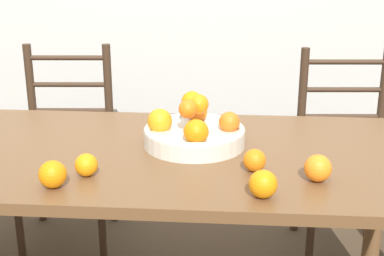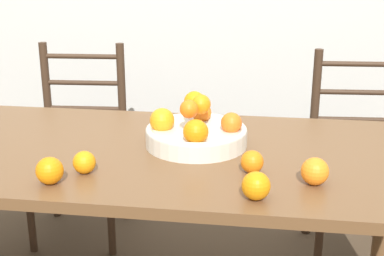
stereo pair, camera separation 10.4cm
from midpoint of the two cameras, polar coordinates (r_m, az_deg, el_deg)
name	(u,v)px [view 2 (the right image)]	position (r m, az deg, el deg)	size (l,w,h in m)	color
dining_table	(148,173)	(1.81, -3.06, -4.88)	(1.89, 0.84, 0.73)	brown
fruit_bowl	(196,131)	(1.79, 2.06, -0.33)	(0.34, 0.34, 0.18)	beige
orange_loose_0	(50,171)	(1.54, -13.09, -4.48)	(0.08, 0.08, 0.08)	orange
orange_loose_1	(84,162)	(1.59, -9.60, -3.65)	(0.07, 0.07, 0.07)	orange
orange_loose_2	(252,162)	(1.59, 8.30, -3.61)	(0.07, 0.07, 0.07)	orange
orange_loose_3	(315,171)	(1.55, 14.87, -4.51)	(0.08, 0.08, 0.08)	orange
orange_loose_4	(256,186)	(1.43, 8.94, -6.14)	(0.08, 0.08, 0.08)	orange
chair_left	(79,144)	(2.64, -10.82, -1.69)	(0.45, 0.43, 0.93)	#382619
chair_right	(359,158)	(2.55, 18.49, -3.07)	(0.45, 0.43, 0.93)	#382619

